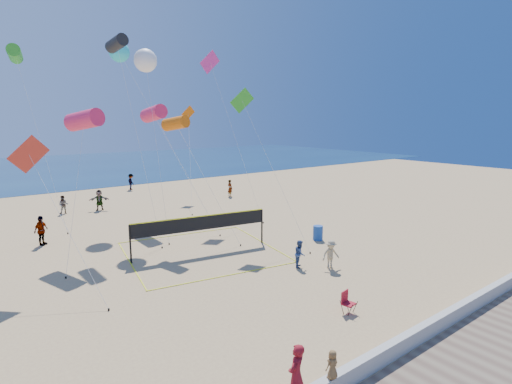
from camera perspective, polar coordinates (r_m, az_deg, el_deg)
ground at (r=16.32m, az=8.73°, el=-18.35°), size 120.00×120.00×0.00m
ocean at (r=73.01m, az=-28.84°, el=2.91°), size 140.00×50.00×0.03m
seawall at (r=14.55m, az=17.89°, el=-21.24°), size 32.00×0.30×0.60m
woman at (r=12.08m, az=5.76°, el=-24.58°), size 0.77×0.64×1.80m
toddler at (r=12.38m, az=10.86°, el=-23.06°), size 0.43×0.29×0.85m
bystander_a at (r=21.71m, az=6.30°, el=-8.74°), size 0.90×0.89×1.47m
bystander_b at (r=21.70m, az=10.63°, el=-8.75°), size 1.12×0.82×1.56m
far_person_0 at (r=28.52m, az=-28.35°, el=-4.87°), size 1.13×1.07×1.88m
far_person_1 at (r=37.31m, az=-21.47°, el=-1.08°), size 1.73×1.08×1.78m
far_person_2 at (r=40.92m, az=-3.74°, el=0.55°), size 0.48×0.67×1.75m
far_person_3 at (r=37.10m, az=-25.80°, el=-1.64°), size 0.93×0.84×1.54m
far_person_4 at (r=46.98m, az=-17.42°, el=1.40°), size 0.71×1.19×1.80m
camp_chair at (r=17.27m, az=12.85°, el=-14.91°), size 0.56×0.67×1.01m
trash_barrel at (r=26.60m, az=8.84°, el=-5.79°), size 0.79×0.79×0.95m
volleyball_net at (r=23.86m, az=-7.86°, el=-5.05°), size 9.64×9.52×2.24m
kite_0 at (r=25.88m, az=-23.32°, el=9.43°), size 3.57×5.83×8.47m
kite_1 at (r=29.81m, az=-19.27°, el=19.37°), size 1.03×6.66×13.34m
kite_2 at (r=25.98m, az=-11.41°, el=9.58°), size 3.06×4.75×8.09m
kite_3 at (r=21.69m, az=-29.41°, el=4.03°), size 2.55×5.89×7.10m
kite_4 at (r=26.14m, az=-1.50°, el=11.85°), size 1.80×5.79×9.83m
kite_5 at (r=33.47m, az=-6.24°, el=16.98°), size 2.15×5.71×13.28m
kite_6 at (r=30.20m, az=-15.52°, el=17.64°), size 2.18×6.16×12.64m
kite_7 at (r=34.69m, az=-18.95°, el=18.39°), size 4.93×8.27×13.79m
kite_8 at (r=34.17m, az=-31.20°, el=16.50°), size 2.21×5.69×12.93m
kite_9 at (r=40.91m, az=-9.63°, el=10.26°), size 4.93×8.14×9.21m
kite_10 at (r=31.74m, az=-14.41°, el=10.79°), size 2.10×8.26×8.95m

